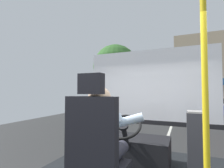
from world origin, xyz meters
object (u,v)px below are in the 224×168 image
handrail_pole (206,113)px  parked_car_green (217,102)px  driver_seat (96,156)px  steering_console (133,149)px  fare_box (198,147)px  bus_driver (102,135)px

handrail_pole → parked_car_green: size_ratio=0.50×
driver_seat → parked_car_green: 22.98m
steering_console → fare_box: bearing=-15.4°
driver_seat → steering_console: 1.23m
fare_box → steering_console: bearing=164.6°
fare_box → parked_car_green: fare_box is taller
bus_driver → steering_console: (-0.00, 1.08, -0.47)m
steering_console → handrail_pole: (0.89, -1.17, 0.74)m
driver_seat → parked_car_green: size_ratio=0.33×
steering_console → fare_box: fare_box is taller
handrail_pole → parked_car_green: 22.81m
driver_seat → fare_box: driver_seat is taller
steering_console → parked_car_green: (4.53, 21.33, -0.35)m
handrail_pole → fare_box: handrail_pole is taller
fare_box → parked_car_green: bearing=80.4°
parked_car_green → driver_seat: bearing=-101.4°
bus_driver → parked_car_green: bus_driver is taller
fare_box → bus_driver: bearing=-136.8°
fare_box → parked_car_green: size_ratio=0.23×
parked_car_green → handrail_pole: bearing=-99.2°
handrail_pole → parked_car_green: bearing=80.8°
handrail_pole → fare_box: (0.00, 0.92, -0.52)m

